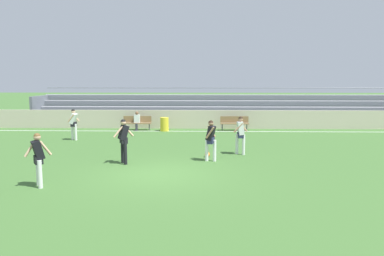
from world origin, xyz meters
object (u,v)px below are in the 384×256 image
bench_far_right (137,122)px  bleacher_stand (222,109)px  trash_bin (164,124)px  player_dark_challenging (38,155)px  player_white_deep_cover (74,122)px  player_dark_wide_left (211,137)px  spectator_seated (137,119)px  bench_near_wall_gap (234,122)px  soccer_ball (207,154)px  player_dark_on_ball (124,137)px  player_white_overlapping (240,132)px

bench_far_right → bleacher_stand: bearing=30.7°
trash_bin → player_dark_challenging: (-2.53, -12.12, 0.54)m
trash_bin → player_white_deep_cover: 5.79m
player_dark_wide_left → spectator_seated: bearing=117.3°
bleacher_stand → bench_near_wall_gap: bleacher_stand is taller
bench_near_wall_gap → soccer_ball: (-1.84, -8.12, -0.44)m
bench_far_right → soccer_ball: (4.40, -8.12, -0.44)m
player_dark_on_ball → bench_near_wall_gap: bearing=61.7°
bleacher_stand → player_dark_on_ball: 13.52m
player_dark_wide_left → soccer_ball: bearing=99.2°
bench_near_wall_gap → bench_far_right: 6.23m
player_white_overlapping → soccer_ball: size_ratio=7.52×
player_white_deep_cover → spectator_seated: bearing=55.3°
trash_bin → player_dark_wide_left: (2.72, -8.50, 0.54)m
player_dark_wide_left → player_dark_challenging: (-5.25, -3.62, 0.00)m
spectator_seated → player_dark_challenging: bearing=-93.4°
player_dark_wide_left → bench_far_right: bearing=117.0°
player_dark_wide_left → player_white_deep_cover: 8.70m
trash_bin → player_dark_challenging: bearing=-101.8°
player_white_overlapping → player_dark_wide_left: 1.89m
trash_bin → player_dark_challenging: size_ratio=0.52×
trash_bin → player_dark_on_ball: bearing=-93.9°
spectator_seated → bench_far_right: bearing=90.0°
player_dark_wide_left → soccer_ball: size_ratio=7.44×
bench_near_wall_gap → trash_bin: bench_near_wall_gap is taller
spectator_seated → soccer_ball: 9.15m
player_white_deep_cover → bench_far_right: bearing=56.1°
spectator_seated → player_white_overlapping: player_white_overlapping is taller
player_dark_challenging → soccer_ball: player_dark_challenging is taller
player_white_deep_cover → soccer_ball: (7.09, -4.13, -0.88)m
spectator_seated → soccer_ball: bearing=-61.2°
bleacher_stand → player_white_overlapping: 10.87m
player_white_overlapping → player_dark_wide_left: (-1.31, -1.36, -0.01)m
bench_far_right → player_dark_wide_left: 9.96m
bench_near_wall_gap → spectator_seated: (-6.23, -0.12, 0.16)m
spectator_seated → player_white_overlapping: size_ratio=0.73×
spectator_seated → player_dark_wide_left: size_ratio=0.74×
player_white_deep_cover → player_dark_on_ball: player_dark_on_ball is taller
bench_near_wall_gap → player_white_overlapping: player_white_overlapping is taller
bench_near_wall_gap → player_dark_challenging: size_ratio=1.10×
bench_far_right → player_dark_on_ball: size_ratio=1.04×
bench_far_right → player_white_overlapping: size_ratio=1.09×
player_white_overlapping → player_white_deep_cover: size_ratio=0.99×
bleacher_stand → player_dark_wide_left: (-1.13, -12.23, -0.17)m
soccer_ball → bench_near_wall_gap: bearing=77.2°
bleacher_stand → bench_far_right: size_ratio=15.02×
bleacher_stand → spectator_seated: size_ratio=22.34×
bench_far_right → player_white_deep_cover: bearing=-123.9°
player_white_deep_cover → player_dark_on_ball: size_ratio=0.97×
bench_far_right → player_white_overlapping: player_white_overlapping is taller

